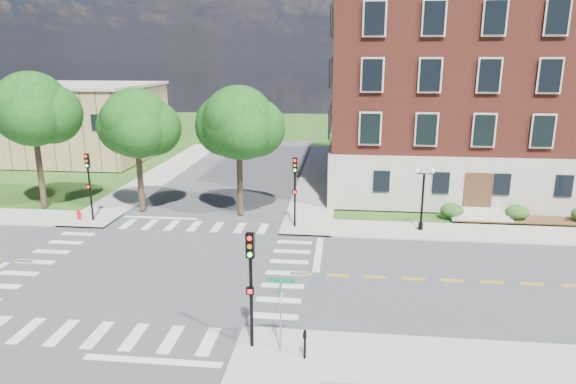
# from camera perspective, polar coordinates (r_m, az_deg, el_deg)

# --- Properties ---
(ground) EXTENTS (160.00, 160.00, 0.00)m
(ground) POSITION_cam_1_polar(r_m,az_deg,el_deg) (29.77, -14.27, -8.15)
(ground) COLOR #234B15
(ground) RESTS_ON ground
(road_ew) EXTENTS (90.00, 12.00, 0.01)m
(road_ew) POSITION_cam_1_polar(r_m,az_deg,el_deg) (29.77, -14.27, -8.14)
(road_ew) COLOR #3D3D3F
(road_ew) RESTS_ON ground
(road_ns) EXTENTS (12.00, 90.00, 0.01)m
(road_ns) POSITION_cam_1_polar(r_m,az_deg,el_deg) (29.77, -14.27, -8.13)
(road_ns) COLOR #3D3D3F
(road_ns) RESTS_ON ground
(sidewalk_ne) EXTENTS (34.00, 34.00, 0.12)m
(sidewalk_ne) POSITION_cam_1_polar(r_m,az_deg,el_deg) (42.82, 13.08, -0.90)
(sidewalk_ne) COLOR #9E9B93
(sidewalk_ne) RESTS_ON ground
(sidewalk_nw) EXTENTS (34.00, 34.00, 0.12)m
(sidewalk_nw) POSITION_cam_1_polar(r_m,az_deg,el_deg) (49.55, -24.92, 0.21)
(sidewalk_nw) COLOR #9E9B93
(sidewalk_nw) RESTS_ON ground
(crosswalk_east) EXTENTS (2.20, 10.20, 0.02)m
(crosswalk_east) POSITION_cam_1_polar(r_m,az_deg,el_deg) (28.15, -0.22, -9.03)
(crosswalk_east) COLOR silver
(crosswalk_east) RESTS_ON ground
(stop_bar_east) EXTENTS (0.40, 5.50, 0.00)m
(stop_bar_east) POSITION_cam_1_polar(r_m,az_deg,el_deg) (30.80, 3.39, -6.90)
(stop_bar_east) COLOR silver
(stop_bar_east) RESTS_ON ground
(main_building) EXTENTS (30.60, 22.40, 16.50)m
(main_building) POSITION_cam_1_polar(r_m,az_deg,el_deg) (49.66, 22.85, 10.17)
(main_building) COLOR #ADA698
(main_building) RESTS_ON ground
(secondary_building) EXTENTS (20.40, 15.40, 8.30)m
(secondary_building) POSITION_cam_1_polar(r_m,az_deg,el_deg) (64.58, -23.82, 7.26)
(secondary_building) COLOR tan
(secondary_building) RESTS_ON ground
(tree_b) EXTENTS (5.52, 5.52, 10.28)m
(tree_b) POSITION_cam_1_polar(r_m,az_deg,el_deg) (42.61, -26.54, 8.21)
(tree_b) COLOR #302218
(tree_b) RESTS_ON ground
(tree_c) EXTENTS (5.07, 5.07, 9.12)m
(tree_c) POSITION_cam_1_polar(r_m,az_deg,el_deg) (39.09, -16.53, 7.31)
(tree_c) COLOR #302218
(tree_c) RESTS_ON ground
(tree_d) EXTENTS (5.25, 5.25, 9.38)m
(tree_d) POSITION_cam_1_polar(r_m,az_deg,el_deg) (36.65, -5.53, 7.64)
(tree_d) COLOR #302218
(tree_d) RESTS_ON ground
(traffic_signal_se) EXTENTS (0.34, 0.38, 4.80)m
(traffic_signal_se) POSITION_cam_1_polar(r_m,az_deg,el_deg) (20.15, -4.16, -9.24)
(traffic_signal_se) COLOR black
(traffic_signal_se) RESTS_ON ground
(traffic_signal_ne) EXTENTS (0.34, 0.38, 4.80)m
(traffic_signal_ne) POSITION_cam_1_polar(r_m,az_deg,el_deg) (34.30, 0.77, 0.99)
(traffic_signal_ne) COLOR black
(traffic_signal_ne) RESTS_ON ground
(traffic_signal_nw) EXTENTS (0.35, 0.40, 4.80)m
(traffic_signal_nw) POSITION_cam_1_polar(r_m,az_deg,el_deg) (38.36, -21.26, 1.46)
(traffic_signal_nw) COLOR black
(traffic_signal_nw) RESTS_ON ground
(twin_lamp_west) EXTENTS (1.36, 0.36, 4.23)m
(twin_lamp_west) POSITION_cam_1_polar(r_m,az_deg,el_deg) (35.02, 14.75, -0.33)
(twin_lamp_west) COLOR black
(twin_lamp_west) RESTS_ON ground
(street_sign_pole) EXTENTS (1.10, 1.10, 3.10)m
(street_sign_pole) POSITION_cam_1_polar(r_m,az_deg,el_deg) (20.17, -0.82, -11.93)
(street_sign_pole) COLOR gray
(street_sign_pole) RESTS_ON ground
(push_button_post) EXTENTS (0.14, 0.21, 1.20)m
(push_button_post) POSITION_cam_1_polar(r_m,az_deg,el_deg) (20.43, 1.88, -16.41)
(push_button_post) COLOR black
(push_button_post) RESTS_ON ground
(fire_hydrant) EXTENTS (0.35, 0.35, 0.75)m
(fire_hydrant) POSITION_cam_1_polar(r_m,az_deg,el_deg) (39.59, -22.21, -2.32)
(fire_hydrant) COLOR #B90E13
(fire_hydrant) RESTS_ON ground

